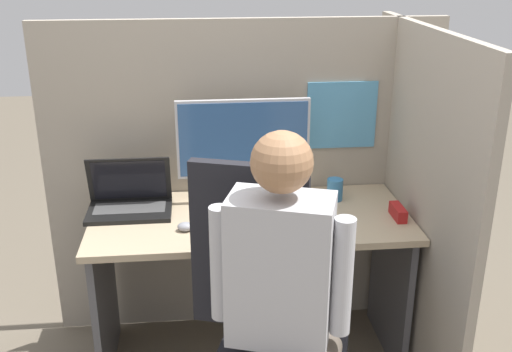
{
  "coord_description": "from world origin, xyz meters",
  "views": [
    {
      "loc": [
        -0.22,
        -2.1,
        1.87
      ],
      "look_at": [
        0.01,
        0.16,
        1.0
      ],
      "focal_mm": 42.0,
      "sensor_mm": 36.0,
      "label": 1
    }
  ],
  "objects_px": {
    "paper_box": "(244,196)",
    "monitor": "(243,143)",
    "carrot_toy": "(246,226)",
    "office_chair": "(265,323)",
    "coffee_mug": "(335,190)",
    "laptop": "(130,201)",
    "person": "(287,300)",
    "stapler": "(398,212)"
  },
  "relations": [
    {
      "from": "carrot_toy",
      "to": "office_chair",
      "type": "relative_size",
      "value": 0.11
    },
    {
      "from": "monitor",
      "to": "coffee_mug",
      "type": "xyz_separation_m",
      "value": [
        0.43,
        -0.02,
        -0.24
      ]
    },
    {
      "from": "monitor",
      "to": "person",
      "type": "distance_m",
      "value": 0.95
    },
    {
      "from": "paper_box",
      "to": "stapler",
      "type": "distance_m",
      "value": 0.71
    },
    {
      "from": "stapler",
      "to": "office_chair",
      "type": "relative_size",
      "value": 0.12
    },
    {
      "from": "office_chair",
      "to": "person",
      "type": "xyz_separation_m",
      "value": [
        0.05,
        -0.16,
        0.2
      ]
    },
    {
      "from": "stapler",
      "to": "person",
      "type": "xyz_separation_m",
      "value": [
        -0.6,
        -0.66,
        0.01
      ]
    },
    {
      "from": "paper_box",
      "to": "monitor",
      "type": "height_order",
      "value": "monitor"
    },
    {
      "from": "paper_box",
      "to": "monitor",
      "type": "bearing_deg",
      "value": 90.0
    },
    {
      "from": "laptop",
      "to": "carrot_toy",
      "type": "distance_m",
      "value": 0.56
    },
    {
      "from": "coffee_mug",
      "to": "monitor",
      "type": "bearing_deg",
      "value": 176.83
    },
    {
      "from": "carrot_toy",
      "to": "office_chair",
      "type": "distance_m",
      "value": 0.48
    },
    {
      "from": "carrot_toy",
      "to": "person",
      "type": "relative_size",
      "value": 0.1
    },
    {
      "from": "laptop",
      "to": "stapler",
      "type": "relative_size",
      "value": 2.8
    },
    {
      "from": "person",
      "to": "laptop",
      "type": "bearing_deg",
      "value": 124.53
    },
    {
      "from": "paper_box",
      "to": "monitor",
      "type": "xyz_separation_m",
      "value": [
        -0.0,
        0.0,
        0.26
      ]
    },
    {
      "from": "coffee_mug",
      "to": "office_chair",
      "type": "bearing_deg",
      "value": -119.74
    },
    {
      "from": "paper_box",
      "to": "laptop",
      "type": "height_order",
      "value": "laptop"
    },
    {
      "from": "stapler",
      "to": "office_chair",
      "type": "height_order",
      "value": "office_chair"
    },
    {
      "from": "stapler",
      "to": "person",
      "type": "height_order",
      "value": "person"
    },
    {
      "from": "carrot_toy",
      "to": "office_chair",
      "type": "bearing_deg",
      "value": -85.98
    },
    {
      "from": "monitor",
      "to": "carrot_toy",
      "type": "xyz_separation_m",
      "value": [
        -0.02,
        -0.31,
        -0.27
      ]
    },
    {
      "from": "office_chair",
      "to": "stapler",
      "type": "bearing_deg",
      "value": 37.62
    },
    {
      "from": "paper_box",
      "to": "coffee_mug",
      "type": "xyz_separation_m",
      "value": [
        0.43,
        -0.02,
        0.02
      ]
    },
    {
      "from": "monitor",
      "to": "office_chair",
      "type": "relative_size",
      "value": 0.52
    },
    {
      "from": "office_chair",
      "to": "coffee_mug",
      "type": "height_order",
      "value": "office_chair"
    },
    {
      "from": "laptop",
      "to": "person",
      "type": "height_order",
      "value": "person"
    },
    {
      "from": "monitor",
      "to": "office_chair",
      "type": "distance_m",
      "value": 0.87
    },
    {
      "from": "paper_box",
      "to": "stapler",
      "type": "bearing_deg",
      "value": -20.59
    },
    {
      "from": "stapler",
      "to": "paper_box",
      "type": "bearing_deg",
      "value": 159.41
    },
    {
      "from": "paper_box",
      "to": "laptop",
      "type": "relative_size",
      "value": 0.82
    },
    {
      "from": "person",
      "to": "coffee_mug",
      "type": "height_order",
      "value": "person"
    },
    {
      "from": "laptop",
      "to": "coffee_mug",
      "type": "relative_size",
      "value": 3.61
    },
    {
      "from": "person",
      "to": "paper_box",
      "type": "bearing_deg",
      "value": 94.18
    },
    {
      "from": "laptop",
      "to": "office_chair",
      "type": "bearing_deg",
      "value": -52.28
    },
    {
      "from": "monitor",
      "to": "carrot_toy",
      "type": "distance_m",
      "value": 0.41
    },
    {
      "from": "laptop",
      "to": "carrot_toy",
      "type": "bearing_deg",
      "value": -26.09
    },
    {
      "from": "stapler",
      "to": "carrot_toy",
      "type": "xyz_separation_m",
      "value": [
        -0.68,
        -0.05,
        -0.01
      ]
    },
    {
      "from": "carrot_toy",
      "to": "stapler",
      "type": "bearing_deg",
      "value": 4.62
    },
    {
      "from": "monitor",
      "to": "stapler",
      "type": "relative_size",
      "value": 4.53
    },
    {
      "from": "paper_box",
      "to": "coffee_mug",
      "type": "bearing_deg",
      "value": -2.79
    },
    {
      "from": "carrot_toy",
      "to": "coffee_mug",
      "type": "relative_size",
      "value": 1.28
    }
  ]
}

